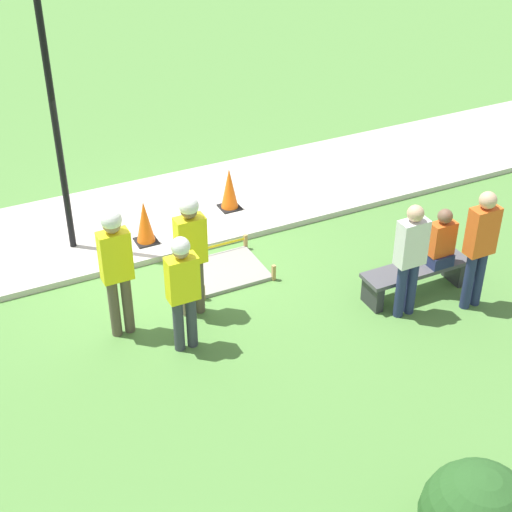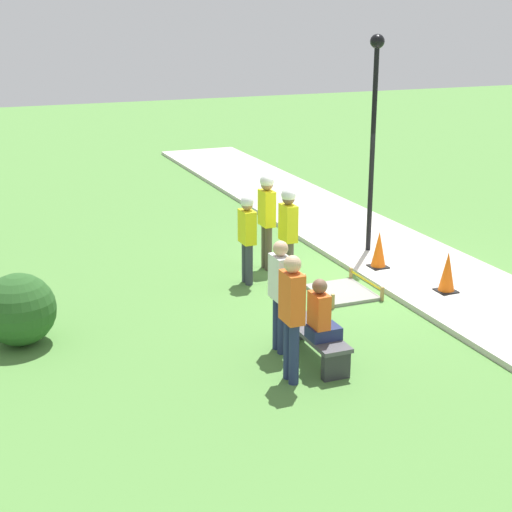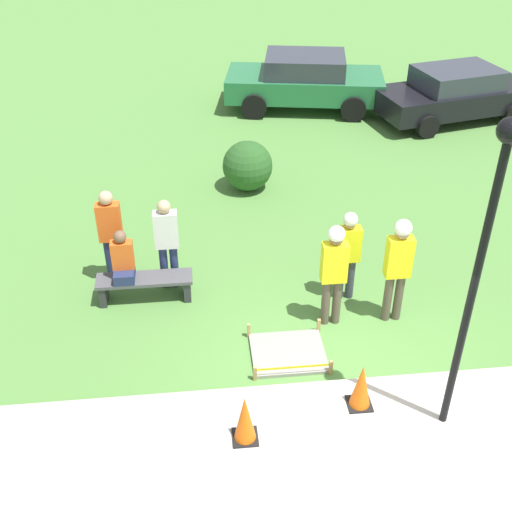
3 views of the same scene
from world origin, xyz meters
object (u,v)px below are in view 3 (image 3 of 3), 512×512
worker_trainee (334,267)px  bystander_in_orange_shirt (111,232)px  worker_supervisor (398,261)px  worker_assistant (348,249)px  park_bench (145,284)px  person_seated_on_bench (123,260)px  traffic_cone_far_patch (361,386)px  parked_car_green (305,80)px  bystander_in_gray_shirt (167,239)px  traffic_cone_near_patch (245,419)px  lamppost_near (483,247)px  parked_car_black (455,93)px

worker_trainee → bystander_in_orange_shirt: worker_trainee is taller
worker_supervisor → worker_assistant: (-0.64, 0.66, -0.16)m
park_bench → person_seated_on_bench: bearing=171.0°
park_bench → bystander_in_orange_shirt: bearing=131.9°
park_bench → worker_trainee: 3.26m
traffic_cone_far_patch → worker_assistant: size_ratio=0.43×
parked_car_green → bystander_in_orange_shirt: bearing=-110.1°
traffic_cone_far_patch → bystander_in_orange_shirt: (-3.58, 3.47, 0.58)m
park_bench → bystander_in_gray_shirt: 0.85m
traffic_cone_near_patch → person_seated_on_bench: 3.78m
bystander_in_gray_shirt → worker_supervisor: bearing=-19.9°
traffic_cone_near_patch → bystander_in_gray_shirt: size_ratio=0.43×
park_bench → parked_car_green: 9.72m
person_seated_on_bench → bystander_in_gray_shirt: 0.81m
person_seated_on_bench → parked_car_green: size_ratio=0.19×
parked_car_green → person_seated_on_bench: bearing=-107.4°
park_bench → person_seated_on_bench: size_ratio=1.82×
worker_supervisor → parked_car_green: worker_supervisor is taller
traffic_cone_far_patch → bystander_in_orange_shirt: bystander_in_orange_shirt is taller
traffic_cone_near_patch → worker_trainee: (1.61, 2.34, 0.64)m
park_bench → bystander_in_gray_shirt: (0.42, 0.35, 0.66)m
worker_trainee → bystander_in_gray_shirt: worker_trainee is taller
park_bench → bystander_in_orange_shirt: 1.07m
parked_car_green → traffic_cone_near_patch: bearing=-92.9°
bystander_in_gray_shirt → parked_car_green: 9.21m
person_seated_on_bench → worker_assistant: (3.72, -0.35, 0.19)m
traffic_cone_far_patch → parked_car_green: parked_car_green is taller
traffic_cone_near_patch → bystander_in_gray_shirt: 3.81m
traffic_cone_near_patch → parked_car_green: 12.36m
bystander_in_gray_shirt → lamppost_near: lamppost_near is taller
worker_supervisor → bystander_in_orange_shirt: bearing=161.2°
bystander_in_orange_shirt → bystander_in_gray_shirt: (0.95, -0.25, -0.06)m
park_bench → worker_supervisor: worker_supervisor is taller
traffic_cone_far_patch → lamppost_near: lamppost_near is taller
person_seated_on_bench → worker_assistant: size_ratio=0.53×
worker_supervisor → parked_car_black: (4.12, 8.36, -0.41)m
park_bench → lamppost_near: lamppost_near is taller
traffic_cone_near_patch → worker_assistant: size_ratio=0.44×
worker_supervisor → lamppost_near: (0.06, -2.30, 1.74)m
worker_trainee → parked_car_black: 9.81m
person_seated_on_bench → parked_car_black: 11.22m
bystander_in_orange_shirt → person_seated_on_bench: bearing=-68.4°
parked_car_black → bystander_in_gray_shirt: bearing=-150.6°
worker_supervisor → parked_car_green: size_ratio=0.40×
traffic_cone_far_patch → person_seated_on_bench: bearing=138.9°
traffic_cone_near_patch → parked_car_green: bearing=76.8°
worker_supervisor → park_bench: bearing=166.6°
traffic_cone_far_patch → parked_car_green: size_ratio=0.15×
bystander_in_orange_shirt → parked_car_black: bearing=38.0°
bystander_in_orange_shirt → parked_car_green: bystander_in_orange_shirt is taller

